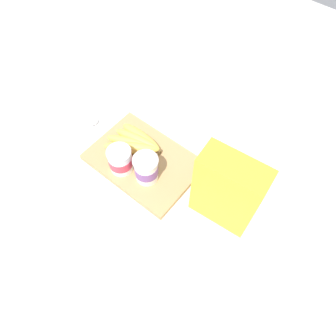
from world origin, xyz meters
name	(u,v)px	position (x,y,z in m)	size (l,w,h in m)	color
ground_plane	(144,163)	(0.00, 0.00, 0.00)	(2.40, 2.40, 0.00)	silver
cutting_board	(144,161)	(0.00, 0.00, 0.01)	(0.34, 0.24, 0.02)	tan
cereal_box	(227,192)	(-0.29, -0.01, 0.13)	(0.17, 0.08, 0.25)	yellow
yogurt_cup_front	(146,169)	(-0.05, 0.04, 0.07)	(0.07, 0.07, 0.09)	white
yogurt_cup_back	(120,160)	(0.03, 0.06, 0.06)	(0.07, 0.07, 0.09)	white
banana_bunch	(136,142)	(0.05, -0.02, 0.04)	(0.18, 0.14, 0.04)	#EBCD50
spoon	(100,117)	(0.24, -0.04, 0.01)	(0.03, 0.13, 0.01)	silver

